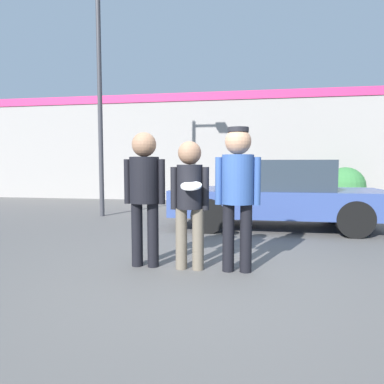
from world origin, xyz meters
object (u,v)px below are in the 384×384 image
at_px(person_right, 238,184).
at_px(street_lamp, 107,78).
at_px(parked_car_near, 275,194).
at_px(shrub, 345,186).
at_px(person_middle_with_frisbee, 190,194).
at_px(person_left, 144,186).

relative_size(person_right, street_lamp, 0.31).
relative_size(parked_car_near, shrub, 3.45).
bearing_deg(parked_car_near, shrub, 60.04).
relative_size(person_middle_with_frisbee, shrub, 1.30).
distance_m(person_middle_with_frisbee, person_right, 0.62).
bearing_deg(shrub, person_left, -120.44).
bearing_deg(shrub, street_lamp, -152.69).
bearing_deg(street_lamp, person_left, -61.40).
height_order(person_left, street_lamp, street_lamp).
xyz_separation_m(person_left, parked_car_near, (1.91, 3.16, -0.35)).
height_order(person_middle_with_frisbee, street_lamp, street_lamp).
relative_size(person_left, parked_car_near, 0.40).
xyz_separation_m(person_left, person_right, (1.22, -0.02, 0.04)).
relative_size(person_middle_with_frisbee, person_right, 0.91).
xyz_separation_m(person_left, street_lamp, (-2.26, 4.15, 2.50)).
height_order(parked_car_near, street_lamp, street_lamp).
relative_size(person_left, person_middle_with_frisbee, 1.07).
relative_size(person_right, shrub, 1.42).
xyz_separation_m(person_left, shrub, (4.48, 7.63, -0.44)).
distance_m(person_right, shrub, 8.33).
height_order(person_right, parked_car_near, person_right).
height_order(street_lamp, shrub, street_lamp).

